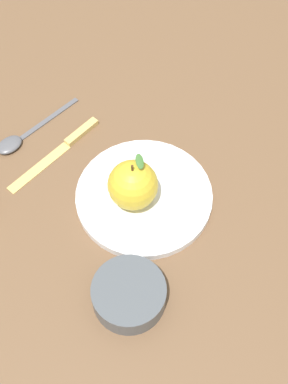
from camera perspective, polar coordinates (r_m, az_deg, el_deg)
The scene contains 6 objects.
ground_plane at distance 0.82m, azimuth -2.81°, elevation 0.23°, with size 2.40×2.40×0.00m, color brown.
dinner_plate at distance 0.80m, azimuth 0.00°, elevation -0.45°, with size 0.22×0.22×0.01m.
apple at distance 0.76m, azimuth -1.04°, elevation 1.02°, with size 0.08×0.08×0.09m.
side_bowl at distance 0.71m, azimuth -1.76°, elevation -11.69°, with size 0.11×0.11×0.04m.
knife at distance 0.88m, azimuth -9.42°, elevation 5.12°, with size 0.20×0.04×0.01m.
spoon at distance 0.90m, azimuth -14.31°, elevation 6.06°, with size 0.18×0.04×0.01m.
Camera 1 is at (-0.27, -0.36, 0.69)m, focal length 45.91 mm.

